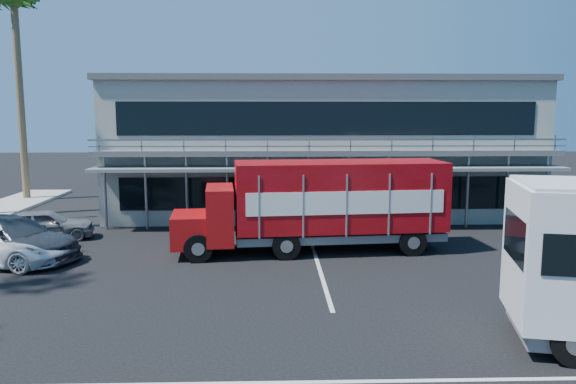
{
  "coord_description": "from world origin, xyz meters",
  "views": [
    {
      "loc": [
        0.31,
        -16.87,
        5.55
      ],
      "look_at": [
        0.98,
        5.61,
        2.3
      ],
      "focal_mm": 35.0,
      "sensor_mm": 36.0,
      "label": 1
    }
  ],
  "objects": [
    {
      "name": "ground",
      "position": [
        0.0,
        0.0,
        0.0
      ],
      "size": [
        120.0,
        120.0,
        0.0
      ],
      "primitive_type": "plane",
      "color": "black",
      "rests_on": "ground"
    },
    {
      "name": "building",
      "position": [
        3.0,
        14.94,
        3.66
      ],
      "size": [
        22.4,
        12.0,
        7.3
      ],
      "color": "#979B8E",
      "rests_on": "ground"
    },
    {
      "name": "palm_f",
      "position": [
        -15.1,
        18.5,
        11.47
      ],
      "size": [
        2.8,
        2.8,
        13.25
      ],
      "color": "brown",
      "rests_on": "ground"
    },
    {
      "name": "red_truck",
      "position": [
        2.27,
        4.93,
        1.97
      ],
      "size": [
        10.82,
        3.45,
        3.58
      ],
      "rotation": [
        0.0,
        0.0,
        0.09
      ],
      "color": "#A50D0E",
      "rests_on": "ground"
    },
    {
      "name": "parked_car_c",
      "position": [
        -9.5,
        3.34,
        0.7
      ],
      "size": [
        5.44,
        3.36,
        1.41
      ],
      "primitive_type": "imported",
      "rotation": [
        0.0,
        0.0,
        1.35
      ],
      "color": "white",
      "rests_on": "ground"
    },
    {
      "name": "parked_car_d",
      "position": [
        -9.5,
        4.0,
        0.81
      ],
      "size": [
        6.02,
        4.2,
        1.62
      ],
      "primitive_type": "imported",
      "rotation": [
        0.0,
        0.0,
        1.18
      ],
      "color": "#2E353E",
      "rests_on": "ground"
    },
    {
      "name": "parked_car_e",
      "position": [
        -9.5,
        7.2,
        0.69
      ],
      "size": [
        4.34,
        2.75,
        1.38
      ],
      "primitive_type": "imported",
      "rotation": [
        0.0,
        0.0,
        1.87
      ],
      "color": "gray",
      "rests_on": "ground"
    }
  ]
}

